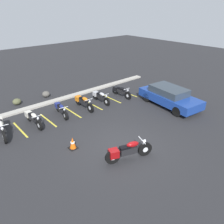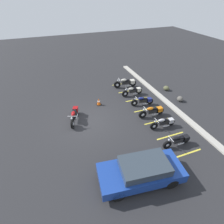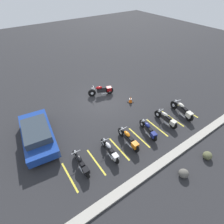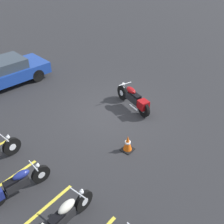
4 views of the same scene
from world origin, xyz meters
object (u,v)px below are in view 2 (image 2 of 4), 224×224
parked_bike_2 (143,101)px  traffic_cone (99,102)px  parked_bike_5 (178,140)px  car_blue (141,171)px  parked_bike_0 (126,83)px  landscape_rock_0 (166,88)px  parked_bike_1 (133,91)px  landscape_rock_1 (180,99)px  parked_bike_4 (164,122)px  parked_bike_3 (153,111)px  motorcycle_maroon_featured (74,115)px

parked_bike_2 → traffic_cone: 3.79m
parked_bike_2 → traffic_cone: size_ratio=3.20×
parked_bike_5 → car_blue: 3.64m
parked_bike_0 → landscape_rock_0: size_ratio=3.96×
parked_bike_1 → landscape_rock_1: bearing=143.4°
parked_bike_4 → traffic_cone: size_ratio=3.23×
parked_bike_2 → parked_bike_3: parked_bike_3 is taller
parked_bike_5 → parked_bike_2: bearing=-91.6°
parked_bike_0 → landscape_rock_0: 3.95m
parked_bike_4 → landscape_rock_0: parked_bike_4 is taller
traffic_cone → car_blue: bearing=-0.5°
parked_bike_1 → parked_bike_3: parked_bike_3 is taller
parked_bike_4 → traffic_cone: (-4.44, -3.49, -0.13)m
parked_bike_4 → parked_bike_2: bearing=-87.8°
motorcycle_maroon_featured → parked_bike_3: motorcycle_maroon_featured is taller
motorcycle_maroon_featured → car_blue: 6.66m
parked_bike_3 → traffic_cone: bearing=-38.5°
parked_bike_1 → traffic_cone: (0.47, -3.48, -0.14)m
parked_bike_1 → car_blue: bearing=65.4°
car_blue → parked_bike_3: bearing=-120.2°
parked_bike_2 → car_blue: size_ratio=0.43×
parked_bike_3 → parked_bike_4: 1.46m
parked_bike_0 → parked_bike_3: 5.15m
parked_bike_2 → car_blue: car_blue is taller
parked_bike_1 → landscape_rock_0: size_ratio=3.54×
parked_bike_4 → landscape_rock_1: 4.20m
parked_bike_0 → parked_bike_3: (5.15, -0.09, -0.03)m
landscape_rock_0 → parked_bike_3: bearing=-47.9°
parked_bike_5 → motorcycle_maroon_featured: bearing=-40.1°
landscape_rock_1 → parked_bike_0: bearing=-141.2°
parked_bike_3 → landscape_rock_0: (-3.15, 3.48, -0.23)m
parked_bike_0 → traffic_cone: size_ratio=3.77×
motorcycle_maroon_featured → parked_bike_5: bearing=68.8°
parked_bike_4 → parked_bike_1: bearing=-86.9°
parked_bike_2 → landscape_rock_1: parked_bike_2 is taller
parked_bike_3 → landscape_rock_1: 3.57m
parked_bike_2 → parked_bike_5: (4.92, -0.23, 0.01)m
parked_bike_0 → parked_bike_3: bearing=97.5°
car_blue → traffic_cone: bearing=-83.4°
landscape_rock_0 → traffic_cone: 6.94m
parked_bike_3 → car_blue: 5.82m
traffic_cone → parked_bike_2: bearing=69.1°
motorcycle_maroon_featured → landscape_rock_1: size_ratio=3.91×
parked_bike_3 → parked_bike_5: bearing=89.8°
parked_bike_5 → car_blue: bearing=22.6°
car_blue → parked_bike_4: bearing=-131.3°
motorcycle_maroon_featured → traffic_cone: bearing=139.9°
car_blue → parked_bike_1: bearing=-106.6°
parked_bike_0 → parked_bike_5: size_ratio=1.15×
parked_bike_1 → landscape_rock_1: 4.18m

